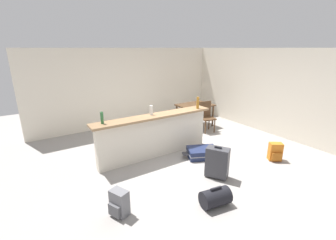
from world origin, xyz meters
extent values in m
cube|color=gray|center=(0.00, 0.00, -0.03)|extent=(13.00, 13.00, 0.05)
cube|color=silver|center=(0.00, 3.05, 1.25)|extent=(6.60, 0.10, 2.50)
cube|color=silver|center=(3.05, 0.30, 1.25)|extent=(0.10, 6.00, 2.50)
cube|color=silver|center=(-0.67, 0.36, 0.48)|extent=(2.80, 0.20, 0.97)
cube|color=#93704C|center=(-0.67, 0.36, 0.99)|extent=(2.96, 0.40, 0.05)
cylinder|color=#2D6B38|center=(-1.87, 0.41, 1.14)|extent=(0.06, 0.06, 0.24)
cylinder|color=silver|center=(-0.72, 0.44, 1.13)|extent=(0.07, 0.07, 0.22)
cylinder|color=#9E661E|center=(0.56, 0.30, 1.17)|extent=(0.07, 0.07, 0.30)
cube|color=#4C331E|center=(1.53, 1.58, 0.72)|extent=(1.10, 0.80, 0.04)
cylinder|color=#4C331E|center=(1.04, 1.24, 0.35)|extent=(0.06, 0.06, 0.70)
cylinder|color=#4C331E|center=(2.02, 1.24, 0.35)|extent=(0.06, 0.06, 0.70)
cylinder|color=#4C331E|center=(1.04, 1.92, 0.35)|extent=(0.06, 0.06, 0.70)
cylinder|color=#4C331E|center=(2.02, 1.92, 0.35)|extent=(0.06, 0.06, 0.70)
cube|color=#4C331E|center=(1.53, 0.95, 0.43)|extent=(0.47, 0.47, 0.04)
cube|color=#4C331E|center=(1.56, 1.12, 0.69)|extent=(0.40, 0.11, 0.48)
cylinder|color=#4C331E|center=(1.34, 0.82, 0.21)|extent=(0.04, 0.04, 0.41)
cylinder|color=#4C331E|center=(1.65, 0.76, 0.21)|extent=(0.04, 0.04, 0.41)
cylinder|color=#4C331E|center=(1.40, 1.14, 0.21)|extent=(0.04, 0.04, 0.41)
cylinder|color=#4C331E|center=(1.71, 1.07, 0.21)|extent=(0.04, 0.04, 0.41)
cube|color=#1E284C|center=(0.23, -0.31, 0.11)|extent=(0.82, 0.72, 0.22)
cube|color=gray|center=(0.23, -0.31, 0.11)|extent=(0.83, 0.74, 0.02)
cube|color=#2D2D33|center=(-0.14, -0.14, 0.11)|extent=(0.20, 0.22, 0.02)
cube|color=orange|center=(1.54, -1.34, 0.21)|extent=(0.33, 0.31, 0.42)
cube|color=#AB5918|center=(1.48, -1.43, 0.14)|extent=(0.21, 0.18, 0.19)
cube|color=black|center=(1.54, -1.22, 0.19)|extent=(0.04, 0.04, 0.36)
cube|color=black|center=(1.66, -1.30, 0.19)|extent=(0.04, 0.04, 0.36)
cylinder|color=black|center=(-0.77, -1.78, 0.15)|extent=(0.52, 0.37, 0.30)
cube|color=black|center=(-0.77, -1.78, 0.32)|extent=(0.20, 0.06, 0.04)
cube|color=#38383D|center=(-0.12, -1.15, 0.33)|extent=(0.43, 0.50, 0.60)
cylinder|color=black|center=(-0.22, -0.99, 0.03)|extent=(0.06, 0.07, 0.06)
cylinder|color=black|center=(-0.02, -1.31, 0.03)|extent=(0.06, 0.07, 0.06)
cube|color=#232328|center=(-0.12, -1.15, 0.65)|extent=(0.11, 0.14, 0.04)
cube|color=slate|center=(-2.16, -1.13, 0.21)|extent=(0.27, 0.33, 0.42)
cube|color=#515155|center=(-2.27, -1.17, 0.14)|extent=(0.14, 0.23, 0.19)
cube|color=black|center=(-2.10, -1.03, 0.19)|extent=(0.04, 0.04, 0.36)
cube|color=black|center=(-2.04, -1.16, 0.19)|extent=(0.04, 0.04, 0.36)
camera|label=1|loc=(-3.17, -4.07, 2.49)|focal=24.65mm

